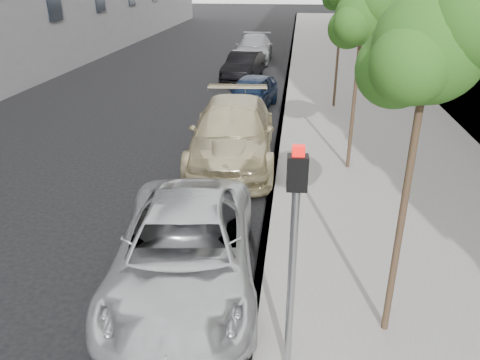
% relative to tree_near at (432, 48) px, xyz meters
% --- Properties ---
extents(sidewalk, '(6.40, 72.00, 0.14)m').
position_rel_tree_near_xyz_m(sidewalk, '(1.07, 22.50, -4.25)').
color(sidewalk, gray).
rests_on(sidewalk, ground).
extents(curb, '(0.15, 72.00, 0.14)m').
position_rel_tree_near_xyz_m(curb, '(-2.05, 22.50, -4.25)').
color(curb, '#9E9B93').
rests_on(curb, ground).
extents(tree_near, '(1.69, 1.49, 5.02)m').
position_rel_tree_near_xyz_m(tree_near, '(0.00, 0.00, 0.00)').
color(tree_near, '#38281C').
rests_on(tree_near, sidewalk).
extents(tree_mid, '(1.71, 1.51, 4.82)m').
position_rel_tree_near_xyz_m(tree_mid, '(0.00, 6.50, -0.21)').
color(tree_mid, '#38281C').
rests_on(tree_mid, sidewalk).
extents(signal_pole, '(0.25, 0.19, 3.23)m').
position_rel_tree_near_xyz_m(signal_pole, '(-1.49, -0.92, -2.16)').
color(signal_pole, '#939699').
rests_on(signal_pole, sidewalk).
extents(minivan, '(3.03, 5.43, 1.44)m').
position_rel_tree_near_xyz_m(minivan, '(-3.33, 0.87, -3.60)').
color(minivan, silver).
rests_on(minivan, ground).
extents(suv, '(2.78, 5.99, 1.69)m').
position_rel_tree_near_xyz_m(suv, '(-3.33, 6.97, -3.47)').
color(suv, '#CABD90').
rests_on(suv, ground).
extents(sedan_blue, '(2.19, 4.19, 1.36)m').
position_rel_tree_near_xyz_m(sedan_blue, '(-3.33, 12.49, -3.64)').
color(sedan_blue, '#101E38').
rests_on(sedan_blue, ground).
extents(sedan_black, '(1.98, 4.30, 1.37)m').
position_rel_tree_near_xyz_m(sedan_black, '(-4.31, 18.28, -3.64)').
color(sedan_black, black).
rests_on(sedan_black, ground).
extents(sedan_rear, '(2.18, 5.28, 1.53)m').
position_rel_tree_near_xyz_m(sedan_rear, '(-4.31, 23.72, -3.56)').
color(sedan_rear, gray).
rests_on(sedan_rear, ground).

